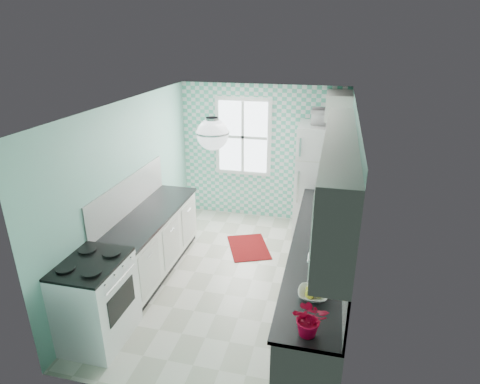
% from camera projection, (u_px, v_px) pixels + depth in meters
% --- Properties ---
extents(floor, '(3.00, 4.40, 0.02)m').
position_uv_depth(floor, '(233.00, 278.00, 5.87)').
color(floor, silver).
rests_on(floor, ground).
extents(ceiling, '(3.00, 4.40, 0.02)m').
position_uv_depth(ceiling, '(231.00, 104.00, 4.93)').
color(ceiling, white).
rests_on(ceiling, wall_back).
extents(wall_back, '(3.00, 0.02, 2.50)m').
position_uv_depth(wall_back, '(262.00, 153.00, 7.39)').
color(wall_back, '#80C0AF').
rests_on(wall_back, floor).
extents(wall_front, '(3.00, 0.02, 2.50)m').
position_uv_depth(wall_front, '(167.00, 296.00, 3.41)').
color(wall_front, '#80C0AF').
rests_on(wall_front, floor).
extents(wall_left, '(0.02, 4.40, 2.50)m').
position_uv_depth(wall_left, '(130.00, 189.00, 5.73)').
color(wall_left, '#80C0AF').
rests_on(wall_left, floor).
extents(wall_right, '(0.02, 4.40, 2.50)m').
position_uv_depth(wall_right, '(347.00, 209.00, 5.07)').
color(wall_right, '#80C0AF').
rests_on(wall_right, floor).
extents(accent_wall, '(3.00, 0.01, 2.50)m').
position_uv_depth(accent_wall, '(262.00, 154.00, 7.37)').
color(accent_wall, '#57C1A2').
rests_on(accent_wall, wall_back).
extents(window, '(1.04, 0.05, 1.44)m').
position_uv_depth(window, '(243.00, 137.00, 7.31)').
color(window, white).
rests_on(window, wall_back).
extents(backsplash_right, '(0.02, 3.60, 0.51)m').
position_uv_depth(backsplash_right, '(345.00, 227.00, 4.74)').
color(backsplash_right, white).
rests_on(backsplash_right, wall_right).
extents(backsplash_left, '(0.02, 2.15, 0.51)m').
position_uv_depth(backsplash_left, '(129.00, 194.00, 5.67)').
color(backsplash_left, white).
rests_on(backsplash_left, wall_left).
extents(upper_cabinets_right, '(0.33, 3.20, 0.90)m').
position_uv_depth(upper_cabinets_right, '(337.00, 175.00, 4.33)').
color(upper_cabinets_right, silver).
rests_on(upper_cabinets_right, wall_right).
extents(upper_cabinet_fridge, '(0.40, 0.74, 0.40)m').
position_uv_depth(upper_cabinet_fridge, '(339.00, 105.00, 6.40)').
color(upper_cabinet_fridge, silver).
rests_on(upper_cabinet_fridge, wall_right).
extents(ceiling_light, '(0.34, 0.34, 0.35)m').
position_uv_depth(ceiling_light, '(213.00, 134.00, 4.28)').
color(ceiling_light, silver).
rests_on(ceiling_light, ceiling).
extents(base_cabinets_right, '(0.60, 3.60, 0.90)m').
position_uv_depth(base_cabinets_right, '(316.00, 277.00, 5.08)').
color(base_cabinets_right, white).
rests_on(base_cabinets_right, floor).
extents(countertop_right, '(0.63, 3.60, 0.04)m').
position_uv_depth(countertop_right, '(318.00, 244.00, 4.91)').
color(countertop_right, black).
rests_on(countertop_right, base_cabinets_right).
extents(base_cabinets_left, '(0.60, 2.15, 0.90)m').
position_uv_depth(base_cabinets_left, '(152.00, 243.00, 5.89)').
color(base_cabinets_left, white).
rests_on(base_cabinets_left, floor).
extents(countertop_left, '(0.63, 2.15, 0.04)m').
position_uv_depth(countertop_left, '(151.00, 214.00, 5.71)').
color(countertop_left, black).
rests_on(countertop_left, base_cabinets_left).
extents(fridge, '(0.84, 0.83, 1.93)m').
position_uv_depth(fridge, '(321.00, 180.00, 6.88)').
color(fridge, white).
rests_on(fridge, floor).
extents(stove, '(0.67, 0.83, 1.01)m').
position_uv_depth(stove, '(95.00, 300.00, 4.53)').
color(stove, silver).
rests_on(stove, floor).
extents(sink, '(0.56, 0.47, 0.53)m').
position_uv_depth(sink, '(323.00, 209.00, 5.84)').
color(sink, silver).
rests_on(sink, countertop_right).
extents(rug, '(0.89, 1.03, 0.01)m').
position_uv_depth(rug, '(249.00, 247.00, 6.66)').
color(rug, '#620A0E').
rests_on(rug, floor).
extents(dish_towel, '(0.09, 0.24, 0.36)m').
position_uv_depth(dish_towel, '(301.00, 229.00, 6.25)').
color(dish_towel, '#50A09D').
rests_on(dish_towel, base_cabinets_right).
extents(fruit_bowl, '(0.29, 0.29, 0.07)m').
position_uv_depth(fruit_bowl, '(313.00, 294.00, 3.88)').
color(fruit_bowl, white).
rests_on(fruit_bowl, countertop_right).
extents(potted_plant, '(0.33, 0.29, 0.34)m').
position_uv_depth(potted_plant, '(310.00, 318.00, 3.36)').
color(potted_plant, maroon).
rests_on(potted_plant, countertop_right).
extents(soap_bottle, '(0.10, 0.11, 0.18)m').
position_uv_depth(soap_bottle, '(327.00, 199.00, 5.95)').
color(soap_bottle, silver).
rests_on(soap_bottle, countertop_right).
extents(microwave, '(0.48, 0.33, 0.26)m').
position_uv_depth(microwave, '(326.00, 117.00, 6.48)').
color(microwave, white).
rests_on(microwave, fridge).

